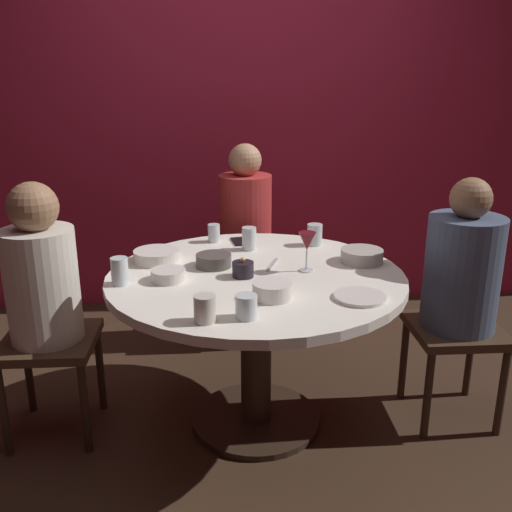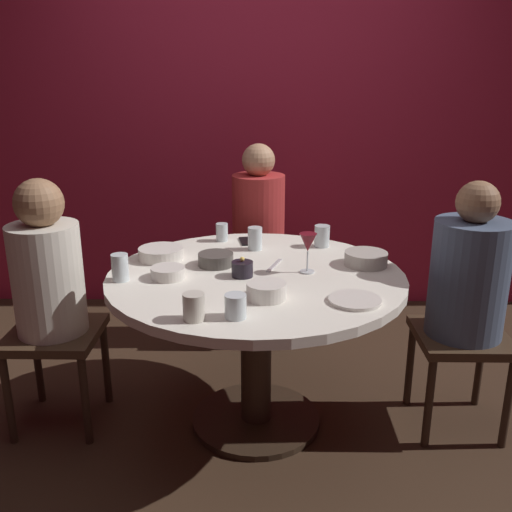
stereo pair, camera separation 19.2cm
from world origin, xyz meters
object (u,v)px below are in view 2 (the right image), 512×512
Objects in this scene: bowl_rice_portion at (161,253)px; cup_by_left_diner at (120,267)px; candle_holder at (242,269)px; bowl_sauce_side at (168,273)px; cell_phone at (247,241)px; cup_far_edge at (255,238)px; bowl_serving_large at (366,259)px; dining_table at (256,308)px; cup_center_front at (194,307)px; cup_beside_wine at (322,236)px; seated_diner_back at (258,222)px; cup_by_right_diner at (236,306)px; bowl_salad_center at (216,259)px; seated_diner_right at (468,282)px; dinner_plate at (355,300)px; cup_near_candle at (222,232)px; seated_diner_left at (48,278)px; wine_glass at (308,244)px; bowl_small_white at (266,291)px.

cup_by_left_diner is at bearing -112.46° from bowl_rice_portion.
candle_holder is 0.63× the size of bowl_sauce_side.
cup_far_edge is at bearing 97.92° from cell_phone.
dining_table is at bearing -166.18° from bowl_serving_large.
cup_by_left_diner is 1.17× the size of cup_center_front.
bowl_serving_large is 0.33m from cup_beside_wine.
cup_beside_wine is at bearing 33.96° from bowl_sauce_side.
seated_diner_back is at bearing 89.00° from cup_far_edge.
cup_by_right_diner is at bearing -36.64° from cup_by_left_diner.
bowl_serving_large is 1.21× the size of bowl_salad_center.
seated_diner_right reaches higher than cup_by_left_diner.
cup_beside_wine is at bearing 30.69° from bowl_salad_center.
cup_far_edge reaches higher than bowl_serving_large.
cup_center_front is at bearing -139.26° from bowl_serving_large.
dinner_plate is at bearing -85.38° from cup_beside_wine.
seated_diner_back reaches higher than candle_holder.
cup_near_candle is (0.26, 0.31, 0.02)m from bowl_rice_portion.
seated_diner_left is at bearing 19.08° from cell_phone.
dinner_plate is 0.98× the size of bowl_rice_portion.
wine_glass is at bearing 0.98° from seated_diner_left.
wine_glass reaches higher than cup_beside_wine.
cup_far_edge is at bearing -1.00° from seated_diner_back.
wine_glass is 1.14× the size of bowl_small_white.
seated_diner_left is 10.30× the size of cup_far_edge.
seated_diner_back is at bearing 92.07° from bowl_small_white.
dinner_plate is at bearing -39.42° from dining_table.
candle_holder is at bearing -148.36° from dining_table.
cup_far_edge reaches higher than dinner_plate.
candle_holder is at bearing 112.26° from bowl_small_white.
cup_near_candle reaches higher than cell_phone.
bowl_small_white is at bearing -16.57° from seated_diner_left.
cell_phone is (0.86, 0.48, 0.03)m from seated_diner_left.
wine_glass reaches higher than cell_phone.
bowl_salad_center is 0.59m from cup_by_right_diner.
cup_by_right_diner is (0.12, -0.97, -0.00)m from cup_near_candle.
bowl_sauce_side is at bearing -168.11° from bowl_serving_large.
cup_beside_wine is at bearing 51.60° from dining_table.
seated_diner_back is at bearing 69.45° from bowl_sauce_side.
dining_table is 6.69× the size of bowl_serving_large.
cell_phone is at bearing 168.95° from cup_beside_wine.
seated_diner_left is 1.84m from seated_diner_right.
seated_diner_left is 1.15m from wine_glass.
seated_diner_back is 0.97m from candle_holder.
cup_center_front is (0.36, -0.39, -0.01)m from cup_by_left_diner.
cup_by_left_diner is at bearing 162.62° from bowl_small_white.
dining_table is 0.28m from bowl_salad_center.
bowl_small_white is (0.04, -1.22, 0.05)m from seated_diner_back.
dining_table is 0.41m from cup_far_edge.
bowl_salad_center is 0.60m from cup_center_front.
seated_diner_right is 1.39m from bowl_rice_portion.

